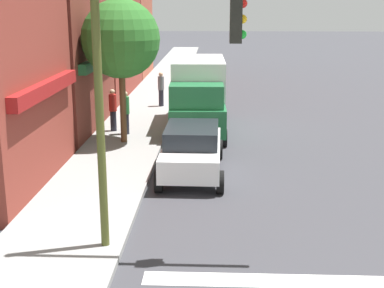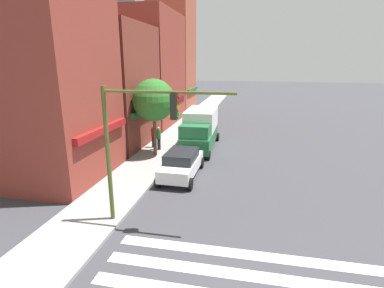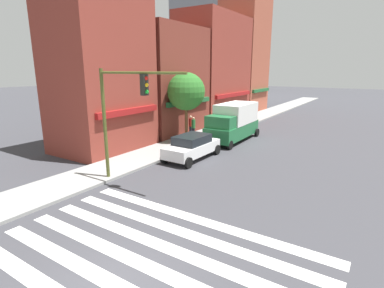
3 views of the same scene
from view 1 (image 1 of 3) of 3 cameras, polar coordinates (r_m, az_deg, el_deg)
name	(u,v)px [view 1 (image 1 of 3)]	position (r m, az deg, el deg)	size (l,w,h in m)	color
traffic_signal	(159,72)	(11.04, -3.55, 7.71)	(0.32, 5.21, 5.81)	#474C1E
sedan_white	(192,149)	(17.19, 0.00, -0.51)	(4.42, 2.02, 1.59)	white
box_truck_green	(198,94)	(23.12, 0.66, 5.38)	(6.25, 2.42, 3.04)	#1E6638
pedestrian_green_top	(126,112)	(22.01, -7.09, 3.41)	(0.32, 0.32, 1.77)	#23232D
pedestrian_red_jacket	(113,109)	(22.64, -8.43, 3.69)	(0.32, 0.32, 1.77)	#23232D
pedestrian_grey_coat	(161,88)	(27.92, -3.32, 5.93)	(0.32, 0.32, 1.77)	#23232D
street_tree	(121,39)	(20.38, -7.61, 11.02)	(2.94, 2.94, 5.41)	brown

